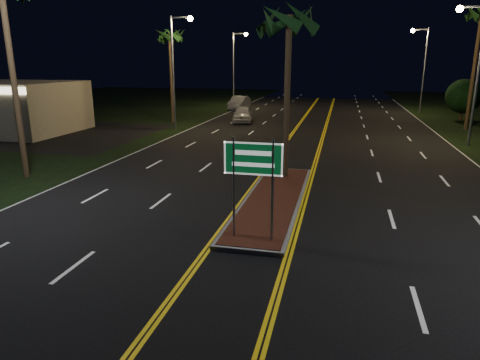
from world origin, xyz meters
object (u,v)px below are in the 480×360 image
(streetlight_right_mid, at_px, (474,59))
(palm_left_far, at_px, (170,36))
(highway_sign, at_px, (253,168))
(median_island, at_px, (273,199))
(car_far, at_px, (239,102))
(palm_median, at_px, (289,20))
(streetlight_left_far, at_px, (236,61))
(car_near, at_px, (243,113))
(streetlight_right_far, at_px, (421,61))
(streetlight_left_mid, at_px, (177,60))
(shrub_far, at_px, (464,96))

(streetlight_right_mid, xyz_separation_m, palm_left_far, (-23.41, 6.00, 2.09))
(highway_sign, xyz_separation_m, palm_left_far, (-12.80, 25.20, 5.34))
(median_island, distance_m, car_far, 35.14)
(median_island, bearing_deg, palm_median, 90.00)
(streetlight_left_far, relative_size, car_near, 1.72)
(car_near, bearing_deg, streetlight_left_far, 96.38)
(streetlight_right_mid, height_order, streetlight_right_far, same)
(highway_sign, distance_m, palm_left_far, 28.77)
(streetlight_right_far, relative_size, car_near, 1.72)
(streetlight_right_far, distance_m, palm_median, 33.28)
(streetlight_left_mid, height_order, streetlight_right_mid, same)
(car_far, bearing_deg, streetlight_right_mid, -41.02)
(streetlight_left_far, bearing_deg, streetlight_right_mid, -46.03)
(palm_median, bearing_deg, median_island, -90.00)
(highway_sign, bearing_deg, streetlight_left_far, 104.44)
(palm_median, height_order, palm_left_far, palm_left_far)
(streetlight_left_far, xyz_separation_m, shrub_far, (24.41, -8.00, -3.32))
(streetlight_right_mid, xyz_separation_m, car_near, (-17.22, 8.13, -4.78))
(streetlight_left_far, bearing_deg, shrub_far, -18.14)
(shrub_far, xyz_separation_m, car_far, (-23.30, 4.83, -1.42))
(highway_sign, relative_size, streetlight_right_far, 0.36)
(streetlight_right_mid, xyz_separation_m, shrub_far, (3.19, 14.00, -3.32))
(palm_left_far, distance_m, shrub_far, 28.30)
(palm_median, xyz_separation_m, shrub_far, (13.80, 25.50, -4.94))
(streetlight_left_mid, xyz_separation_m, streetlight_right_mid, (21.23, -2.00, 0.00))
(streetlight_right_far, bearing_deg, median_island, -106.87)
(median_island, xyz_separation_m, streetlight_right_far, (10.61, 35.00, 5.57))
(streetlight_left_far, distance_m, palm_median, 35.18)
(streetlight_left_far, xyz_separation_m, car_far, (1.11, -3.17, -4.74))
(streetlight_left_far, xyz_separation_m, car_near, (4.00, -13.87, -4.78))
(streetlight_right_far, relative_size, palm_left_far, 1.02)
(streetlight_left_mid, height_order, car_far, streetlight_left_mid)
(streetlight_left_far, relative_size, shrub_far, 2.27)
(streetlight_left_far, bearing_deg, car_far, -70.67)
(median_island, relative_size, streetlight_right_far, 1.14)
(median_island, xyz_separation_m, car_near, (-6.61, 23.13, 0.79))
(streetlight_right_far, bearing_deg, streetlight_left_far, 174.62)
(median_island, relative_size, streetlight_right_mid, 1.14)
(streetlight_left_mid, xyz_separation_m, car_near, (4.00, 6.13, -4.78))
(streetlight_right_mid, height_order, car_far, streetlight_right_mid)
(palm_median, bearing_deg, streetlight_right_far, 71.38)
(median_island, relative_size, palm_median, 1.23)
(palm_median, relative_size, car_near, 1.58)
(streetlight_right_mid, height_order, palm_median, streetlight_right_mid)
(streetlight_left_mid, bearing_deg, shrub_far, 26.18)
(highway_sign, height_order, car_far, highway_sign)
(median_island, xyz_separation_m, streetlight_left_far, (-10.61, 37.00, 5.57))
(streetlight_left_far, bearing_deg, streetlight_left_mid, -90.00)
(highway_sign, xyz_separation_m, streetlight_left_mid, (-10.61, 21.20, 3.25))
(car_near, bearing_deg, highway_sign, -86.13)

